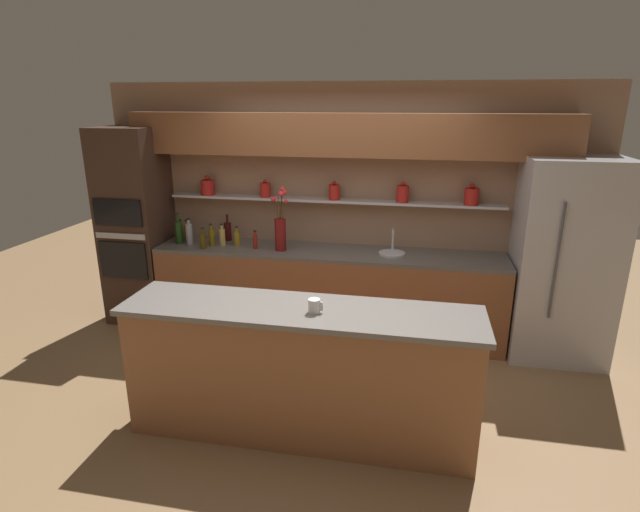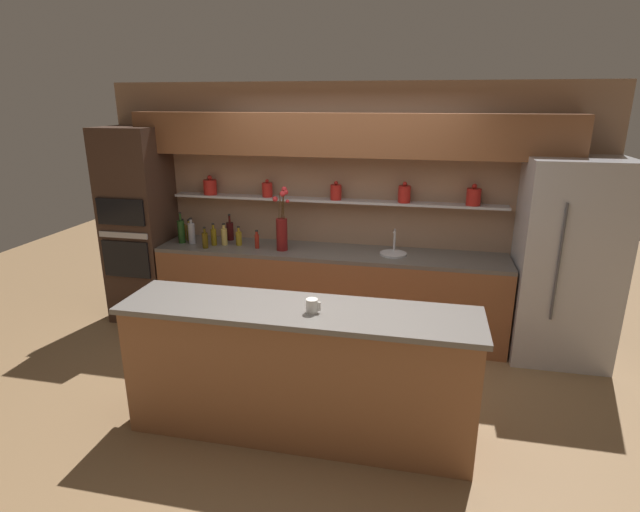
% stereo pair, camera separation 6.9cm
% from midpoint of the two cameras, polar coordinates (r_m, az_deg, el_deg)
% --- Properties ---
extents(ground_plane, '(12.00, 12.00, 0.00)m').
position_cam_midpoint_polar(ground_plane, '(4.44, -0.25, -15.59)').
color(ground_plane, olive).
extents(back_wall_unit, '(5.20, 0.44, 2.60)m').
position_cam_midpoint_polar(back_wall_unit, '(5.30, 3.31, 7.95)').
color(back_wall_unit, '#937056').
rests_on(back_wall_unit, ground_plane).
extents(back_counter_unit, '(3.64, 0.62, 0.92)m').
position_cam_midpoint_polar(back_counter_unit, '(5.34, 1.35, -4.13)').
color(back_counter_unit, brown).
rests_on(back_counter_unit, ground_plane).
extents(island_counter, '(2.57, 0.61, 1.02)m').
position_cam_midpoint_polar(island_counter, '(3.76, -1.92, -13.05)').
color(island_counter, '#99603D').
rests_on(island_counter, ground_plane).
extents(refrigerator, '(0.88, 0.73, 1.93)m').
position_cam_midpoint_polar(refrigerator, '(5.23, 26.65, -0.63)').
color(refrigerator, '#B7B7BC').
rests_on(refrigerator, ground_plane).
extents(oven_tower, '(0.64, 0.64, 2.15)m').
position_cam_midpoint_polar(oven_tower, '(5.92, -19.62, 3.27)').
color(oven_tower, '#3D281E').
rests_on(oven_tower, ground_plane).
extents(flower_vase, '(0.17, 0.17, 0.66)m').
position_cam_midpoint_polar(flower_vase, '(5.16, -3.99, 3.13)').
color(flower_vase, maroon).
rests_on(flower_vase, back_counter_unit).
extents(sink_fixture, '(0.27, 0.27, 0.25)m').
position_cam_midpoint_polar(sink_fixture, '(5.11, 8.77, 0.45)').
color(sink_fixture, '#B7B7BC').
rests_on(sink_fixture, back_counter_unit).
extents(bottle_wine_0, '(0.08, 0.08, 0.29)m').
position_cam_midpoint_polar(bottle_wine_0, '(5.64, -9.89, 2.87)').
color(bottle_wine_0, '#380C0C').
rests_on(bottle_wine_0, back_counter_unit).
extents(bottle_sauce_1, '(0.05, 0.05, 0.20)m').
position_cam_midpoint_polar(bottle_sauce_1, '(5.29, -6.85, 1.79)').
color(bottle_sauce_1, maroon).
rests_on(bottle_sauce_1, back_counter_unit).
extents(bottle_wine_2, '(0.08, 0.08, 0.34)m').
position_cam_midpoint_polar(bottle_wine_2, '(5.64, -15.23, 2.75)').
color(bottle_wine_2, '#193814').
rests_on(bottle_wine_2, back_counter_unit).
extents(bottle_oil_3, '(0.06, 0.06, 0.24)m').
position_cam_midpoint_polar(bottle_oil_3, '(5.47, -11.70, 2.20)').
color(bottle_oil_3, brown).
rests_on(bottle_oil_3, back_counter_unit).
extents(bottle_spirit_4, '(0.07, 0.07, 0.29)m').
position_cam_midpoint_polar(bottle_spirit_4, '(5.58, -14.12, 2.58)').
color(bottle_spirit_4, gray).
rests_on(bottle_spirit_4, back_counter_unit).
extents(bottle_spirit_5, '(0.07, 0.07, 0.24)m').
position_cam_midpoint_polar(bottle_spirit_5, '(5.46, -10.53, 2.25)').
color(bottle_spirit_5, tan).
rests_on(bottle_spirit_5, back_counter_unit).
extents(bottle_oil_6, '(0.06, 0.06, 0.23)m').
position_cam_midpoint_polar(bottle_oil_6, '(5.81, -15.04, 2.78)').
color(bottle_oil_6, brown).
rests_on(bottle_oil_6, back_counter_unit).
extents(bottle_oil_7, '(0.06, 0.06, 0.24)m').
position_cam_midpoint_polar(bottle_oil_7, '(5.71, -14.35, 2.65)').
color(bottle_oil_7, olive).
rests_on(bottle_oil_7, back_counter_unit).
extents(bottle_oil_8, '(0.06, 0.06, 0.21)m').
position_cam_midpoint_polar(bottle_oil_8, '(5.43, -8.90, 2.06)').
color(bottle_oil_8, olive).
rests_on(bottle_oil_8, back_counter_unit).
extents(bottle_oil_9, '(0.06, 0.06, 0.23)m').
position_cam_midpoint_polar(bottle_oil_9, '(5.39, -12.65, 1.82)').
color(bottle_oil_9, '#47380A').
rests_on(bottle_oil_9, back_counter_unit).
extents(coffee_mug, '(0.10, 0.08, 0.10)m').
position_cam_midpoint_polar(coffee_mug, '(3.44, -0.33, -5.71)').
color(coffee_mug, silver).
rests_on(coffee_mug, island_counter).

